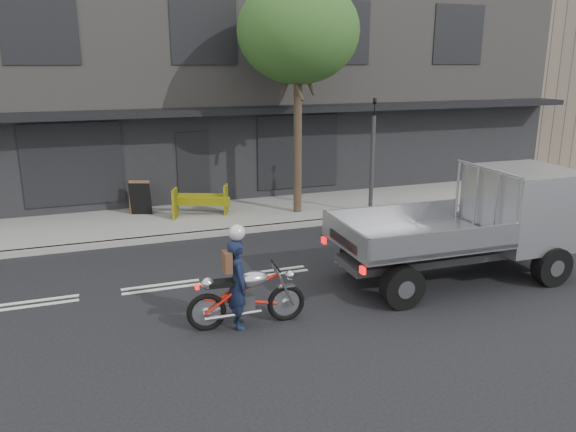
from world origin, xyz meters
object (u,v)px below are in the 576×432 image
Objects in this scene: rider at (238,284)px; street_tree at (298,32)px; sandwich_board at (140,199)px; motorcycle at (247,295)px; flatbed_ute at (505,213)px; traffic_light_pole at (372,163)px; construction_barrier at (202,202)px.

street_tree is at bearing -24.75° from rider.
rider is at bearing -63.27° from sandwich_board.
rider is (-0.15, 0.00, 0.24)m from motorcycle.
traffic_light_pole is at bearing 97.04° from flatbed_ute.
sandwich_board is at bearing 101.90° from motorcycle.
motorcycle is at bearing -62.16° from sandwich_board.
street_tree is at bearing 66.28° from motorcycle.
flatbed_ute is 8.18m from construction_barrier.
construction_barrier is (0.74, 6.73, -0.20)m from rider.
rider is at bearing -175.94° from motorcycle.
construction_barrier is at bearing 89.03° from motorcycle.
rider is 6.11m from flatbed_ute.
sandwich_board is at bearing 162.62° from traffic_light_pole.
street_tree is 1.29× the size of flatbed_ute.
rider is at bearing -118.83° from street_tree.
construction_barrier is (-4.81, 1.13, -1.06)m from traffic_light_pole.
street_tree reaches higher than traffic_light_pole.
traffic_light_pole is 2.20× the size of construction_barrier.
flatbed_ute is at bearing 9.49° from motorcycle.
sandwich_board is (-0.90, 7.62, -0.16)m from rider.
motorcycle is 1.33× the size of construction_barrier.
traffic_light_pole is 1.66× the size of motorcycle.
street_tree is at bearing -5.79° from construction_barrier.
construction_barrier is 1.86m from sandwich_board.
street_tree is at bearing 114.35° from flatbed_ute.
street_tree is at bearing 5.31° from sandwich_board.
flatbed_ute reaches higher than motorcycle.
sandwich_board is (-6.95, 7.06, -0.74)m from flatbed_ute.
construction_barrier is at bearing 132.00° from flatbed_ute.
street_tree is 4.24× the size of construction_barrier.
street_tree is 5.46m from construction_barrier.
rider is (-3.55, -6.45, -4.48)m from street_tree.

